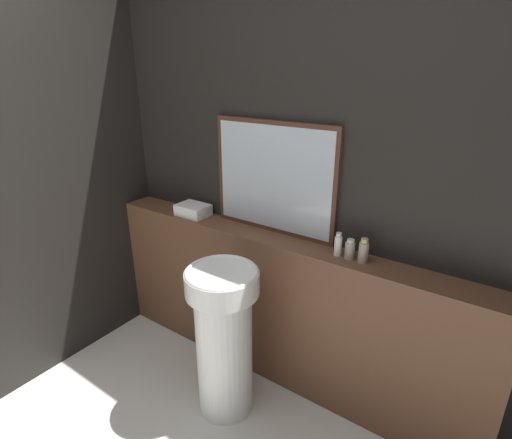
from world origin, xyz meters
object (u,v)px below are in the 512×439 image
object	(u,v)px
pedestal_sink	(224,337)
mirror	(274,178)
shampoo_bottle	(338,245)
conditioner_bottle	(350,250)
lotion_bottle	(363,251)
towel_stack	(193,210)

from	to	relation	value
pedestal_sink	mirror	size ratio (longest dim) A/B	1.13
shampoo_bottle	conditioner_bottle	xyz separation A→B (m)	(0.07, 0.00, -0.01)
mirror	shampoo_bottle	world-z (taller)	mirror
conditioner_bottle	lotion_bottle	size ratio (longest dim) A/B	0.83
shampoo_bottle	towel_stack	bearing A→B (deg)	180.00
towel_stack	shampoo_bottle	size ratio (longest dim) A/B	1.64
pedestal_sink	towel_stack	xyz separation A→B (m)	(-0.58, 0.41, 0.50)
mirror	towel_stack	bearing A→B (deg)	-171.62
shampoo_bottle	conditioner_bottle	world-z (taller)	shampoo_bottle
conditioner_bottle	pedestal_sink	bearing A→B (deg)	-141.39
lotion_bottle	mirror	bearing A→B (deg)	171.91
mirror	shampoo_bottle	xyz separation A→B (m)	(0.46, -0.08, -0.27)
pedestal_sink	lotion_bottle	distance (m)	0.88
shampoo_bottle	lotion_bottle	bearing A→B (deg)	-0.00
shampoo_bottle	lotion_bottle	xyz separation A→B (m)	(0.14, -0.00, 0.00)
shampoo_bottle	lotion_bottle	size ratio (longest dim) A/B	0.98
pedestal_sink	conditioner_bottle	bearing A→B (deg)	38.61
towel_stack	conditioner_bottle	xyz separation A→B (m)	(1.09, 0.00, 0.01)
towel_stack	mirror	bearing A→B (deg)	8.38
towel_stack	shampoo_bottle	distance (m)	1.03
mirror	pedestal_sink	bearing A→B (deg)	-89.14
pedestal_sink	towel_stack	distance (m)	0.87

